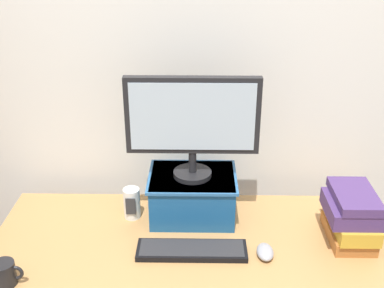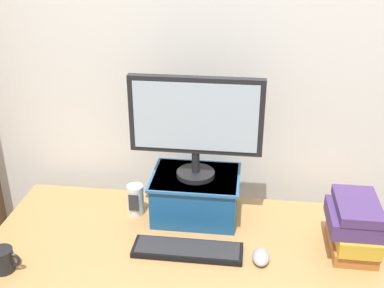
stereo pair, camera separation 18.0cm
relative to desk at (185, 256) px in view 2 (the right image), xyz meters
name	(u,v)px [view 2 (the right image)]	position (x,y,z in m)	size (l,w,h in m)	color
back_wall	(200,66)	(0.00, 0.51, 0.64)	(7.00, 0.08, 2.60)	silver
desk	(185,256)	(0.00, 0.00, 0.00)	(1.56, 0.72, 0.73)	#B7844C
riser_box	(196,194)	(0.02, 0.20, 0.17)	(0.37, 0.29, 0.19)	#195189
computer_monitor	(196,121)	(0.02, 0.20, 0.51)	(0.53, 0.16, 0.43)	black
keyboard	(188,250)	(0.02, -0.07, 0.08)	(0.42, 0.12, 0.02)	black
computer_mouse	(261,257)	(0.30, -0.08, 0.09)	(0.06, 0.10, 0.04)	#99999E
book_stack	(354,226)	(0.64, 0.04, 0.18)	(0.20, 0.27, 0.21)	#AD662D
coffee_mug	(3,260)	(-0.63, -0.25, 0.12)	(0.11, 0.08, 0.09)	black
desk_speaker	(136,200)	(-0.24, 0.18, 0.14)	(0.07, 0.07, 0.13)	silver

